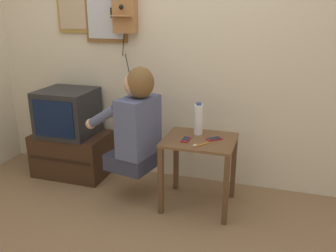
% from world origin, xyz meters
% --- Properties ---
extents(ground_plane, '(14.00, 14.00, 0.00)m').
position_xyz_m(ground_plane, '(0.00, 0.00, 0.00)').
color(ground_plane, '#846647').
extents(wall_back, '(6.80, 0.05, 2.55)m').
position_xyz_m(wall_back, '(0.00, 1.04, 1.27)').
color(wall_back, beige).
rests_on(wall_back, ground_plane).
extents(side_table, '(0.57, 0.49, 0.60)m').
position_xyz_m(side_table, '(0.40, 0.53, 0.48)').
color(side_table, brown).
rests_on(side_table, ground_plane).
extents(person, '(0.60, 0.49, 0.88)m').
position_xyz_m(person, '(-0.13, 0.48, 0.71)').
color(person, '#2D3347').
rests_on(person, ground_plane).
extents(tv_stand, '(0.72, 0.47, 0.43)m').
position_xyz_m(tv_stand, '(-0.94, 0.76, 0.21)').
color(tv_stand, '#382316').
rests_on(tv_stand, ground_plane).
extents(television, '(0.50, 0.47, 0.44)m').
position_xyz_m(television, '(-0.95, 0.74, 0.65)').
color(television, '#232326').
rests_on(television, tv_stand).
extents(wall_phone_antique, '(0.25, 0.19, 0.81)m').
position_xyz_m(wall_phone_antique, '(-0.41, 0.96, 1.58)').
color(wall_phone_antique, '#9E6B3D').
extents(framed_picture, '(0.33, 0.03, 0.53)m').
position_xyz_m(framed_picture, '(-0.96, 1.01, 1.64)').
color(framed_picture, olive).
extents(wall_mirror, '(0.41, 0.03, 0.70)m').
position_xyz_m(wall_mirror, '(-0.62, 1.00, 1.64)').
color(wall_mirror, brown).
extents(cell_phone_held, '(0.06, 0.12, 0.01)m').
position_xyz_m(cell_phone_held, '(0.30, 0.47, 0.61)').
color(cell_phone_held, maroon).
rests_on(cell_phone_held, side_table).
extents(cell_phone_spare, '(0.13, 0.12, 0.01)m').
position_xyz_m(cell_phone_spare, '(0.51, 0.56, 0.61)').
color(cell_phone_spare, maroon).
rests_on(cell_phone_spare, side_table).
extents(water_bottle, '(0.08, 0.08, 0.27)m').
position_xyz_m(water_bottle, '(0.36, 0.64, 0.73)').
color(water_bottle, silver).
rests_on(water_bottle, side_table).
extents(toothbrush, '(0.11, 0.13, 0.02)m').
position_xyz_m(toothbrush, '(0.43, 0.39, 0.61)').
color(toothbrush, orange).
rests_on(toothbrush, side_table).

